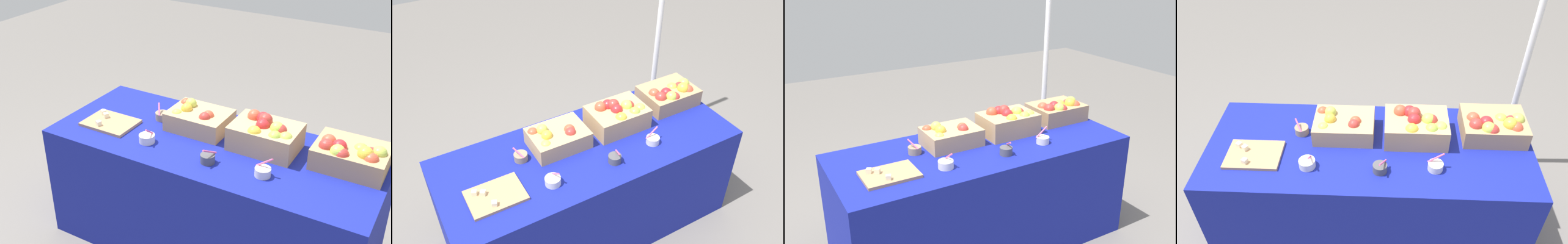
{
  "view_description": "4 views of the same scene",
  "coord_description": "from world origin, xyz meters",
  "views": [
    {
      "loc": [
        1.14,
        -2.2,
        2.18
      ],
      "look_at": [
        -0.12,
        0.0,
        0.84
      ],
      "focal_mm": 46.58,
      "sensor_mm": 36.0,
      "label": 1
    },
    {
      "loc": [
        -1.0,
        -1.74,
        2.48
      ],
      "look_at": [
        -0.02,
        -0.03,
        0.96
      ],
      "focal_mm": 38.98,
      "sensor_mm": 36.0,
      "label": 2
    },
    {
      "loc": [
        -1.33,
        -2.3,
        1.91
      ],
      "look_at": [
        0.01,
        0.02,
        0.89
      ],
      "focal_mm": 41.35,
      "sensor_mm": 36.0,
      "label": 3
    },
    {
      "loc": [
        0.09,
        -1.71,
        2.35
      ],
      "look_at": [
        0.02,
        0.07,
        0.86
      ],
      "focal_mm": 37.0,
      "sensor_mm": 36.0,
      "label": 4
    }
  ],
  "objects": [
    {
      "name": "cutting_board_front",
      "position": [
        -0.65,
        -0.11,
        0.75
      ],
      "size": [
        0.31,
        0.23,
        0.05
      ],
      "color": "tan",
      "rests_on": "table"
    },
    {
      "name": "sample_bowl_mid",
      "position": [
        -0.33,
        -0.18,
        0.76
      ],
      "size": [
        0.09,
        0.09,
        0.1
      ],
      "color": "silver",
      "rests_on": "table"
    },
    {
      "name": "sample_bowl_far",
      "position": [
        0.07,
        -0.2,
        0.77
      ],
      "size": [
        0.08,
        0.09,
        0.1
      ],
      "color": "#4C4C51",
      "rests_on": "table"
    },
    {
      "name": "apple_crate_right",
      "position": [
        -0.16,
        0.1,
        0.8
      ],
      "size": [
        0.35,
        0.26,
        0.16
      ],
      "color": "tan",
      "rests_on": "table"
    },
    {
      "name": "tent_pole",
      "position": [
        1.02,
        0.66,
        1.07
      ],
      "size": [
        0.04,
        0.04,
        2.14
      ],
      "primitive_type": "cylinder",
      "color": "white",
      "rests_on": "ground_plane"
    },
    {
      "name": "table",
      "position": [
        0.0,
        0.0,
        0.37
      ],
      "size": [
        1.9,
        0.76,
        0.74
      ],
      "primitive_type": "cube",
      "color": "navy",
      "rests_on": "ground_plane"
    },
    {
      "name": "apple_crate_middle",
      "position": [
        0.28,
        0.09,
        0.83
      ],
      "size": [
        0.37,
        0.27,
        0.2
      ],
      "color": "tan",
      "rests_on": "table"
    },
    {
      "name": "sample_bowl_extra",
      "position": [
        -0.41,
        0.1,
        0.76
      ],
      "size": [
        0.08,
        0.09,
        0.1
      ],
      "color": "gray",
      "rests_on": "table"
    },
    {
      "name": "sample_bowl_near",
      "position": [
        0.37,
        -0.17,
        0.76
      ],
      "size": [
        0.09,
        0.08,
        0.11
      ],
      "color": "silver",
      "rests_on": "table"
    },
    {
      "name": "apple_crate_left",
      "position": [
        0.73,
        0.13,
        0.81
      ],
      "size": [
        0.37,
        0.29,
        0.17
      ],
      "color": "tan",
      "rests_on": "table"
    },
    {
      "name": "ground_plane",
      "position": [
        0.0,
        0.0,
        0.0
      ],
      "size": [
        10.0,
        10.0,
        0.0
      ],
      "primitive_type": "plane",
      "color": "slate"
    }
  ]
}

